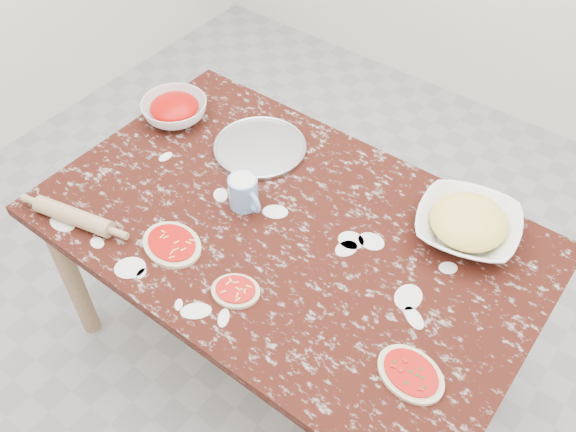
# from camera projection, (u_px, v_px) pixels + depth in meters

# --- Properties ---
(ground) EXTENTS (4.00, 4.00, 0.00)m
(ground) POSITION_uv_depth(u_px,v_px,m) (288.00, 347.00, 2.53)
(ground) COLOR gray
(worktable) EXTENTS (1.60, 1.00, 0.75)m
(worktable) POSITION_uv_depth(u_px,v_px,m) (288.00, 243.00, 2.04)
(worktable) COLOR black
(worktable) RESTS_ON ground
(pizza_tray) EXTENTS (0.35, 0.35, 0.01)m
(pizza_tray) POSITION_uv_depth(u_px,v_px,m) (260.00, 148.00, 2.23)
(pizza_tray) COLOR #B2B2B7
(pizza_tray) RESTS_ON worktable
(sauce_bowl) EXTENTS (0.25, 0.25, 0.08)m
(sauce_bowl) POSITION_uv_depth(u_px,v_px,m) (175.00, 110.00, 2.33)
(sauce_bowl) COLOR white
(sauce_bowl) RESTS_ON worktable
(cheese_bowl) EXTENTS (0.39, 0.39, 0.08)m
(cheese_bowl) POSITION_uv_depth(u_px,v_px,m) (467.00, 226.00, 1.93)
(cheese_bowl) COLOR white
(cheese_bowl) RESTS_ON worktable
(flour_mug) EXTENTS (0.14, 0.10, 0.11)m
(flour_mug) POSITION_uv_depth(u_px,v_px,m) (244.00, 192.00, 2.00)
(flour_mug) COLOR #749AD2
(flour_mug) RESTS_ON worktable
(pizza_left) EXTENTS (0.22, 0.18, 0.02)m
(pizza_left) POSITION_uv_depth(u_px,v_px,m) (172.00, 244.00, 1.92)
(pizza_left) COLOR beige
(pizza_left) RESTS_ON worktable
(pizza_mid) EXTENTS (0.18, 0.17, 0.02)m
(pizza_mid) POSITION_uv_depth(u_px,v_px,m) (236.00, 291.00, 1.80)
(pizza_mid) COLOR beige
(pizza_mid) RESTS_ON worktable
(pizza_right) EXTENTS (0.22, 0.18, 0.02)m
(pizza_right) POSITION_uv_depth(u_px,v_px,m) (411.00, 374.00, 1.62)
(pizza_right) COLOR beige
(pizza_right) RESTS_ON worktable
(rolling_pin) EXTENTS (0.29, 0.12, 0.06)m
(rolling_pin) POSITION_uv_depth(u_px,v_px,m) (73.00, 216.00, 1.97)
(rolling_pin) COLOR tan
(rolling_pin) RESTS_ON worktable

